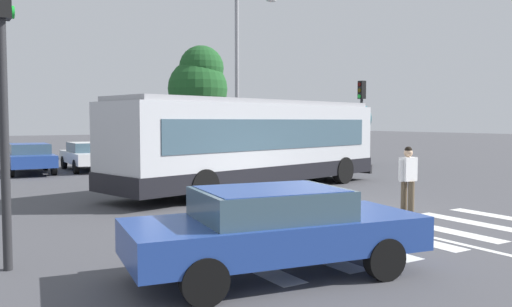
# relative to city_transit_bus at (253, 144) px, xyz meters

# --- Properties ---
(ground_plane) EXTENTS (160.00, 160.00, 0.00)m
(ground_plane) POSITION_rel_city_transit_bus_xyz_m (-0.63, -4.47, -1.59)
(ground_plane) COLOR #47474C
(city_transit_bus) EXTENTS (11.22, 5.13, 3.06)m
(city_transit_bus) POSITION_rel_city_transit_bus_xyz_m (0.00, 0.00, 0.00)
(city_transit_bus) COLOR black
(city_transit_bus) RESTS_ON ground_plane
(pedestrian_crossing_street) EXTENTS (0.58, 0.40, 1.72)m
(pedestrian_crossing_street) POSITION_rel_city_transit_bus_xyz_m (0.83, -6.12, -0.62)
(pedestrian_crossing_street) COLOR brown
(pedestrian_crossing_street) RESTS_ON ground_plane
(foreground_sedan) EXTENTS (4.72, 2.47, 1.35)m
(foreground_sedan) POSITION_rel_city_transit_bus_xyz_m (-5.00, -8.78, -0.82)
(foreground_sedan) COLOR black
(foreground_sedan) RESTS_ON ground_plane
(parked_car_blue) EXTENTS (2.03, 4.58, 1.35)m
(parked_car_blue) POSITION_rel_city_transit_bus_xyz_m (-5.66, 10.02, -0.82)
(parked_car_blue) COLOR black
(parked_car_blue) RESTS_ON ground_plane
(parked_car_white) EXTENTS (1.96, 4.54, 1.35)m
(parked_car_white) POSITION_rel_city_transit_bus_xyz_m (-3.06, 10.08, -0.82)
(parked_car_white) COLOR black
(parked_car_white) RESTS_ON ground_plane
(parked_car_charcoal) EXTENTS (1.92, 4.52, 1.35)m
(parked_car_charcoal) POSITION_rel_city_transit_bus_xyz_m (-0.37, 9.90, -0.82)
(parked_car_charcoal) COLOR black
(parked_car_charcoal) RESTS_ON ground_plane
(parked_car_teal) EXTENTS (2.03, 4.58, 1.35)m
(parked_car_teal) POSITION_rel_city_transit_bus_xyz_m (2.38, 10.24, -0.82)
(parked_car_teal) COLOR black
(parked_car_teal) RESTS_ON ground_plane
(parked_car_red) EXTENTS (1.93, 4.53, 1.35)m
(parked_car_red) POSITION_rel_city_transit_bus_xyz_m (5.04, 10.07, -0.82)
(parked_car_red) COLOR black
(parked_car_red) RESTS_ON ground_plane
(traffic_light_near_corner) EXTENTS (0.33, 0.32, 4.83)m
(traffic_light_near_corner) POSITION_rel_city_transit_bus_xyz_m (-8.40, -6.30, 1.65)
(traffic_light_near_corner) COLOR #28282B
(traffic_light_near_corner) RESTS_ON ground_plane
(traffic_light_far_corner) EXTENTS (0.33, 0.32, 4.36)m
(traffic_light_far_corner) POSITION_rel_city_transit_bus_xyz_m (9.02, 4.36, 1.36)
(traffic_light_far_corner) COLOR #28282B
(traffic_light_far_corner) RESTS_ON ground_plane
(bus_stop_shelter) EXTENTS (3.67, 1.54, 3.25)m
(bus_stop_shelter) POSITION_rel_city_transit_bus_xyz_m (8.80, 6.07, 0.83)
(bus_stop_shelter) COLOR #28282B
(bus_stop_shelter) RESTS_ON ground_plane
(twin_arm_street_lamp) EXTENTS (4.60, 0.32, 8.77)m
(twin_arm_street_lamp) POSITION_rel_city_transit_bus_xyz_m (3.52, 7.32, 3.83)
(twin_arm_street_lamp) COLOR #939399
(twin_arm_street_lamp) RESTS_ON ground_plane
(background_tree_right) EXTENTS (3.77, 3.77, 7.11)m
(background_tree_right) POSITION_rel_city_transit_bus_xyz_m (5.14, 15.04, 3.17)
(background_tree_right) COLOR brown
(background_tree_right) RESTS_ON ground_plane
(crosswalk_painted_stripes) EXTENTS (7.93, 3.07, 0.01)m
(crosswalk_painted_stripes) POSITION_rel_city_transit_bus_xyz_m (-1.23, -7.79, -1.58)
(crosswalk_painted_stripes) COLOR silver
(crosswalk_painted_stripes) RESTS_ON ground_plane
(lane_center_line) EXTENTS (0.16, 24.00, 0.01)m
(lane_center_line) POSITION_rel_city_transit_bus_xyz_m (-0.79, -2.47, -1.58)
(lane_center_line) COLOR silver
(lane_center_line) RESTS_ON ground_plane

